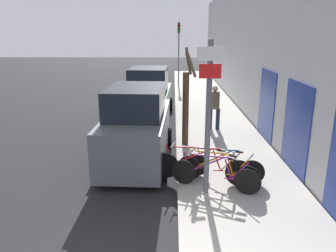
% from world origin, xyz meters
% --- Properties ---
extents(ground_plane, '(80.00, 80.00, 0.00)m').
position_xyz_m(ground_plane, '(0.00, 11.20, 0.00)').
color(ground_plane, black).
extents(sidewalk_curb, '(3.20, 32.00, 0.15)m').
position_xyz_m(sidewalk_curb, '(2.60, 14.00, 0.07)').
color(sidewalk_curb, '#ADA89E').
rests_on(sidewalk_curb, ground).
extents(building_facade, '(0.23, 32.00, 6.50)m').
position_xyz_m(building_facade, '(4.35, 13.92, 3.23)').
color(building_facade, '#BCBCC1').
rests_on(building_facade, ground).
extents(signpost, '(0.59, 0.15, 3.57)m').
position_xyz_m(signpost, '(1.68, 3.98, 2.07)').
color(signpost, '#595B60').
rests_on(signpost, sidewalk_curb).
extents(bicycle_0, '(2.10, 0.84, 0.88)m').
position_xyz_m(bicycle_0, '(1.90, 4.16, 0.53)').
color(bicycle_0, black).
rests_on(bicycle_0, sidewalk_curb).
extents(bicycle_1, '(1.99, 0.90, 0.88)m').
position_xyz_m(bicycle_1, '(2.00, 4.40, 0.53)').
color(bicycle_1, black).
rests_on(bicycle_1, sidewalk_curb).
extents(bicycle_2, '(2.50, 0.75, 0.96)m').
position_xyz_m(bicycle_2, '(1.62, 4.56, 0.56)').
color(bicycle_2, black).
rests_on(bicycle_2, sidewalk_curb).
extents(bicycle_3, '(1.97, 0.73, 0.85)m').
position_xyz_m(bicycle_3, '(2.22, 4.73, 0.52)').
color(bicycle_3, black).
rests_on(bicycle_3, sidewalk_curb).
extents(parked_car_0, '(2.11, 4.59, 2.34)m').
position_xyz_m(parked_car_0, '(-0.21, 6.39, 1.07)').
color(parked_car_0, '#51565B').
rests_on(parked_car_0, ground).
extents(parked_car_1, '(2.21, 4.29, 2.32)m').
position_xyz_m(parked_car_1, '(-0.25, 11.98, 1.04)').
color(parked_car_1, '#144728').
rests_on(parked_car_1, ground).
extents(pedestrian_near, '(0.45, 0.39, 1.74)m').
position_xyz_m(pedestrian_near, '(2.51, 9.39, 1.15)').
color(pedestrian_near, '#1E2338').
rests_on(pedestrian_near, sidewalk_curb).
extents(street_tree, '(0.38, 1.67, 3.26)m').
position_xyz_m(street_tree, '(1.32, 7.52, 1.65)').
color(street_tree, '#4C3828').
rests_on(street_tree, sidewalk_curb).
extents(traffic_light, '(0.20, 0.30, 4.50)m').
position_xyz_m(traffic_light, '(1.28, 21.69, 3.03)').
color(traffic_light, '#595B60').
rests_on(traffic_light, sidewalk_curb).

